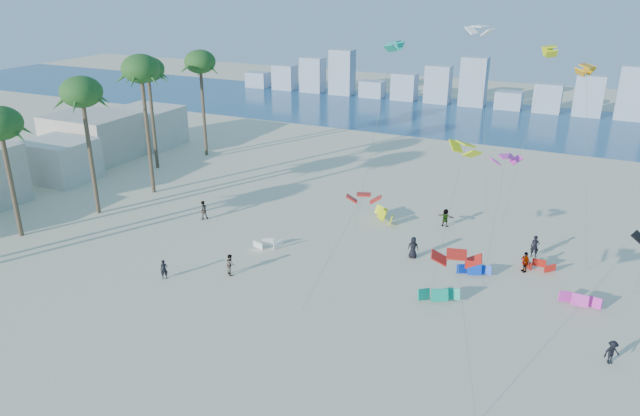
% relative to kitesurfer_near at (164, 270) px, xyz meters
% --- Properties ---
extents(ground, '(220.00, 220.00, 0.00)m').
position_rel_kitesurfer_near_xyz_m(ground, '(6.34, -7.97, -0.77)').
color(ground, beige).
rests_on(ground, ground).
extents(ocean, '(220.00, 220.00, 0.00)m').
position_rel_kitesurfer_near_xyz_m(ocean, '(6.34, 64.03, -0.76)').
color(ocean, navy).
rests_on(ocean, ground).
extents(kitesurfer_near, '(0.67, 0.63, 1.53)m').
position_rel_kitesurfer_near_xyz_m(kitesurfer_near, '(0.00, 0.00, 0.00)').
color(kitesurfer_near, black).
rests_on(kitesurfer_near, ground).
extents(kitesurfer_mid, '(1.03, 1.00, 1.67)m').
position_rel_kitesurfer_near_xyz_m(kitesurfer_mid, '(4.15, 2.77, 0.07)').
color(kitesurfer_mid, gray).
rests_on(kitesurfer_mid, ground).
extents(kitesurfers_far, '(36.44, 17.18, 1.86)m').
position_rel_kitesurfer_near_xyz_m(kitesurfers_far, '(16.55, 12.46, 0.10)').
color(kitesurfers_far, black).
rests_on(kitesurfers_far, ground).
extents(grounded_kites, '(27.48, 15.33, 1.06)m').
position_rel_kitesurfer_near_xyz_m(grounded_kites, '(18.22, 11.19, -0.30)').
color(grounded_kites, white).
rests_on(grounded_kites, ground).
extents(flying_kites, '(26.15, 32.06, 17.86)m').
position_rel_kitesurfer_near_xyz_m(flying_kites, '(22.13, 15.28, 11.22)').
color(flying_kites, red).
rests_on(flying_kites, ground).
extents(palm_row, '(9.05, 44.80, 15.76)m').
position_rel_kitesurfer_near_xyz_m(palm_row, '(-16.37, 8.18, 10.83)').
color(palm_row, brown).
rests_on(palm_row, ground).
extents(beachfront_buildings, '(11.50, 43.00, 6.00)m').
position_rel_kitesurfer_near_xyz_m(beachfront_buildings, '(-27.35, 12.84, 1.91)').
color(beachfront_buildings, beige).
rests_on(beachfront_buildings, ground).
extents(distant_skyline, '(85.00, 3.00, 8.40)m').
position_rel_kitesurfer_near_xyz_m(distant_skyline, '(5.15, 74.03, 2.32)').
color(distant_skyline, '#9EADBF').
rests_on(distant_skyline, ground).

